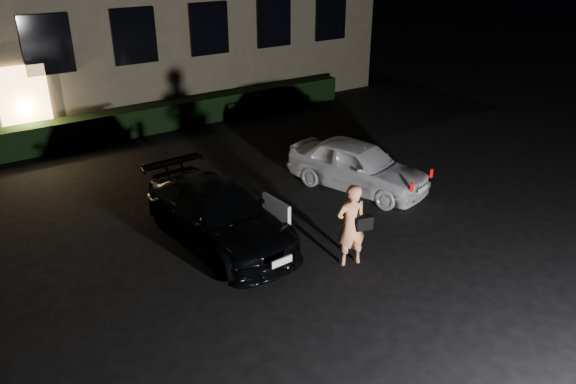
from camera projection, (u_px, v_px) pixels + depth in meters
ground at (362, 280)px, 10.53m from camera, size 80.00×80.00×0.00m
hedge at (148, 119)px, 18.21m from camera, size 15.00×0.70×0.85m
sedan at (218, 214)px, 11.66m from camera, size 2.00×4.40×1.23m
hatch at (358, 165)px, 14.07m from camera, size 2.50×3.93×1.25m
man at (351, 225)px, 10.72m from camera, size 0.71×0.54×1.68m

